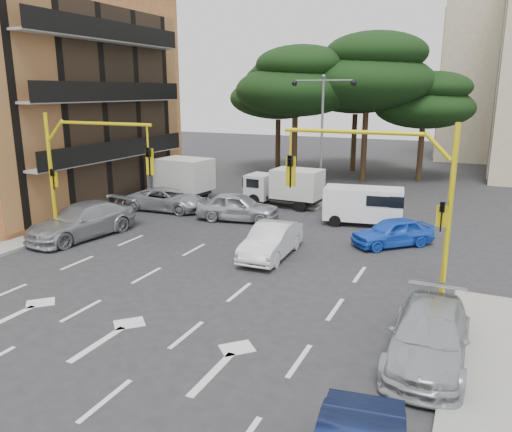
{
  "coord_description": "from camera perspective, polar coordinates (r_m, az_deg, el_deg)",
  "views": [
    {
      "loc": [
        9.34,
        -14.79,
        6.96
      ],
      "look_at": [
        0.6,
        4.54,
        1.6
      ],
      "focal_mm": 35.0,
      "sensor_mm": 36.0,
      "label": 1
    }
  ],
  "objects": [
    {
      "name": "street_lamp_center",
      "position": [
        32.21,
        7.6,
        11.33
      ],
      "size": [
        4.16,
        0.36,
        7.77
      ],
      "color": "slate",
      "rests_on": "median_strip"
    },
    {
      "name": "box_truck_b",
      "position": [
        30.68,
        3.24,
        3.28
      ],
      "size": [
        4.87,
        2.24,
        2.35
      ],
      "primitive_type": null,
      "rotation": [
        0.0,
        0.0,
        1.52
      ],
      "color": "silver",
      "rests_on": "ground"
    },
    {
      "name": "car_silver_cross_a",
      "position": [
        30.1,
        -10.11,
        1.88
      ],
      "size": [
        4.9,
        2.45,
        1.33
      ],
      "primitive_type": "imported",
      "rotation": [
        0.0,
        0.0,
        1.62
      ],
      "color": "#AFB2B7",
      "rests_on": "ground"
    },
    {
      "name": "apartment_orange",
      "position": [
        35.56,
        -26.49,
        12.56
      ],
      "size": [
        15.19,
        16.15,
        13.7
      ],
      "color": "#AC5F36",
      "rests_on": "ground"
    },
    {
      "name": "signal_mast_left",
      "position": [
        23.49,
        -19.49,
        5.84
      ],
      "size": [
        5.79,
        0.37,
        6.0
      ],
      "color": "yellow",
      "rests_on": "ground"
    },
    {
      "name": "car_silver_wagon",
      "position": [
        25.6,
        -19.31,
        -0.53
      ],
      "size": [
        3.11,
        5.9,
        1.63
      ],
      "primitive_type": "imported",
      "rotation": [
        0.0,
        0.0,
        -0.15
      ],
      "color": "#979A9E",
      "rests_on": "ground"
    },
    {
      "name": "car_silver_cross_b",
      "position": [
        27.29,
        -2.1,
        1.06
      ],
      "size": [
        4.77,
        2.55,
        1.54
      ],
      "primitive_type": "imported",
      "rotation": [
        0.0,
        0.0,
        1.74
      ],
      "color": "#A5A8AE",
      "rests_on": "ground"
    },
    {
      "name": "pine_right",
      "position": [
        40.98,
        18.79,
        12.41
      ],
      "size": [
        7.49,
        7.49,
        8.37
      ],
      "color": "#382616",
      "rests_on": "ground"
    },
    {
      "name": "car_silver_parked",
      "position": [
        14.19,
        19.14,
        -12.83
      ],
      "size": [
        2.01,
        4.85,
        1.4
      ],
      "primitive_type": "imported",
      "rotation": [
        0.0,
        0.0,
        0.01
      ],
      "color": "#A6AAAE",
      "rests_on": "ground"
    },
    {
      "name": "pine_left_far",
      "position": [
        43.88,
        2.63,
        14.1
      ],
      "size": [
        8.32,
        8.32,
        9.3
      ],
      "color": "#382616",
      "rests_on": "ground"
    },
    {
      "name": "pine_center",
      "position": [
        39.64,
        12.75,
        15.77
      ],
      "size": [
        9.98,
        9.98,
        11.16
      ],
      "color": "#382616",
      "rests_on": "ground"
    },
    {
      "name": "box_truck_a",
      "position": [
        33.29,
        -9.53,
        4.3
      ],
      "size": [
        5.75,
        2.91,
        2.72
      ],
      "primitive_type": null,
      "rotation": [
        0.0,
        0.0,
        1.46
      ],
      "color": "white",
      "rests_on": "ground"
    },
    {
      "name": "van_white",
      "position": [
        27.02,
        12.14,
        1.14
      ],
      "size": [
        4.28,
        2.42,
        2.03
      ],
      "primitive_type": null,
      "rotation": [
        0.0,
        0.0,
        -1.42
      ],
      "color": "white",
      "rests_on": "ground"
    },
    {
      "name": "pine_back",
      "position": [
        44.94,
        11.49,
        14.72
      ],
      "size": [
        9.15,
        9.15,
        10.23
      ],
      "color": "#382616",
      "rests_on": "ground"
    },
    {
      "name": "median_strip",
      "position": [
        32.9,
        7.3,
        1.98
      ],
      "size": [
        1.4,
        6.0,
        0.15
      ],
      "primitive_type": "cube",
      "color": "gray",
      "rests_on": "ground"
    },
    {
      "name": "signal_mast_right",
      "position": [
        17.25,
        15.51,
        3.39
      ],
      "size": [
        5.79,
        0.37,
        6.0
      ],
      "color": "yellow",
      "rests_on": "ground"
    },
    {
      "name": "car_white_hatch",
      "position": [
        21.35,
        1.76,
        -2.84
      ],
      "size": [
        1.65,
        4.38,
        1.43
      ],
      "primitive_type": "imported",
      "rotation": [
        0.0,
        0.0,
        0.03
      ],
      "color": "silver",
      "rests_on": "ground"
    },
    {
      "name": "ground",
      "position": [
        18.83,
        -7.44,
        -7.65
      ],
      "size": [
        120.0,
        120.0,
        0.0
      ],
      "primitive_type": "plane",
      "color": "#28282B",
      "rests_on": "ground"
    },
    {
      "name": "car_blue_compact",
      "position": [
        23.7,
        15.35,
        -1.78
      ],
      "size": [
        3.85,
        3.74,
        1.31
      ],
      "primitive_type": "imported",
      "rotation": [
        0.0,
        0.0,
        -0.82
      ],
      "color": "blue",
      "rests_on": "ground"
    },
    {
      "name": "pine_left_near",
      "position": [
        39.08,
        4.62,
        15.08
      ],
      "size": [
        9.15,
        9.15,
        10.23
      ],
      "color": "#382616",
      "rests_on": "ground"
    }
  ]
}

